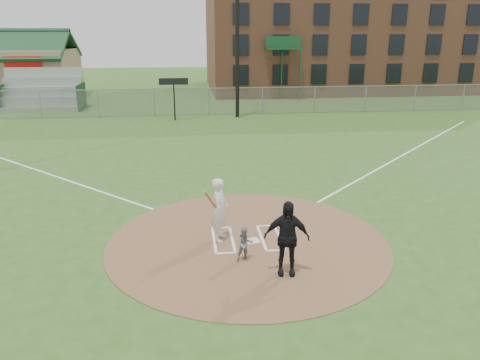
{
  "coord_description": "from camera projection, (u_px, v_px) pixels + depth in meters",
  "views": [
    {
      "loc": [
        -1.7,
        -12.71,
        6.05
      ],
      "look_at": [
        0.0,
        2.0,
        1.3
      ],
      "focal_mm": 35.0,
      "sensor_mm": 36.0,
      "label": 1
    }
  ],
  "objects": [
    {
      "name": "foul_line_first",
      "position": [
        401.0,
        156.0,
        23.55
      ],
      "size": [
        17.04,
        17.04,
        0.01
      ],
      "primitive_type": "cube",
      "rotation": [
        0.0,
        0.0,
        -0.79
      ],
      "color": "white",
      "rests_on": "ground"
    },
    {
      "name": "scoreboard_sign",
      "position": [
        174.0,
        86.0,
        32.16
      ],
      "size": [
        2.0,
        0.1,
        2.93
      ],
      "color": "black",
      "rests_on": "ground"
    },
    {
      "name": "clubhouse",
      "position": [
        5.0,
        72.0,
        42.57
      ],
      "size": [
        12.2,
        8.71,
        6.23
      ],
      "color": "gray",
      "rests_on": "ground"
    },
    {
      "name": "batters_boxes",
      "position": [
        247.0,
        238.0,
        14.19
      ],
      "size": [
        2.08,
        1.88,
        0.01
      ],
      "color": "white",
      "rests_on": "dirt_circle"
    },
    {
      "name": "light_pole",
      "position": [
        237.0,
        22.0,
        32.12
      ],
      "size": [
        1.2,
        0.3,
        12.22
      ],
      "color": "black",
      "rests_on": "ground"
    },
    {
      "name": "umpire",
      "position": [
        287.0,
        238.0,
        11.88
      ],
      "size": [
        1.24,
        0.69,
        1.99
      ],
      "primitive_type": "imported",
      "rotation": [
        0.0,
        0.0,
        -0.18
      ],
      "color": "black",
      "rests_on": "dirt_circle"
    },
    {
      "name": "dirt_circle",
      "position": [
        248.0,
        241.0,
        14.05
      ],
      "size": [
        8.4,
        8.4,
        0.02
      ],
      "primitive_type": "cylinder",
      "color": "brown",
      "rests_on": "ground"
    },
    {
      "name": "foul_line_third",
      "position": [
        29.0,
        168.0,
        21.58
      ],
      "size": [
        17.04,
        17.04,
        0.01
      ],
      "primitive_type": "cube",
      "rotation": [
        0.0,
        0.0,
        0.79
      ],
      "color": "white",
      "rests_on": "ground"
    },
    {
      "name": "home_plate",
      "position": [
        253.0,
        241.0,
        14.0
      ],
      "size": [
        0.48,
        0.48,
        0.03
      ],
      "primitive_type": "cube",
      "rotation": [
        0.0,
        0.0,
        0.23
      ],
      "color": "silver",
      "rests_on": "dirt_circle"
    },
    {
      "name": "batter_at_plate",
      "position": [
        220.0,
        210.0,
        13.85
      ],
      "size": [
        0.83,
        1.07,
        1.93
      ],
      "color": "silver",
      "rests_on": "dirt_circle"
    },
    {
      "name": "brick_warehouse",
      "position": [
        351.0,
        16.0,
        49.42
      ],
      "size": [
        30.0,
        17.17,
        15.0
      ],
      "color": "#975A41",
      "rests_on": "ground"
    },
    {
      "name": "catcher",
      "position": [
        245.0,
        244.0,
        12.72
      ],
      "size": [
        0.52,
        0.44,
        0.96
      ],
      "primitive_type": "imported",
      "rotation": [
        0.0,
        0.0,
        0.17
      ],
      "color": "gray",
      "rests_on": "dirt_circle"
    },
    {
      "name": "ground",
      "position": [
        248.0,
        241.0,
        14.06
      ],
      "size": [
        140.0,
        140.0,
        0.0
      ],
      "primitive_type": "plane",
      "color": "#2F551D",
      "rests_on": "ground"
    },
    {
      "name": "bleachers",
      "position": [
        42.0,
        89.0,
        36.93
      ],
      "size": [
        6.08,
        3.2,
        3.2
      ],
      "color": "#B7BABF",
      "rests_on": "ground"
    },
    {
      "name": "outfield_fence",
      "position": [
        209.0,
        102.0,
        34.55
      ],
      "size": [
        56.08,
        0.08,
        2.03
      ],
      "color": "slate",
      "rests_on": "ground"
    }
  ]
}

